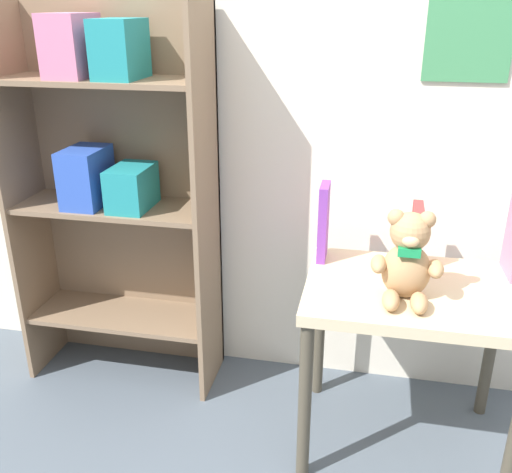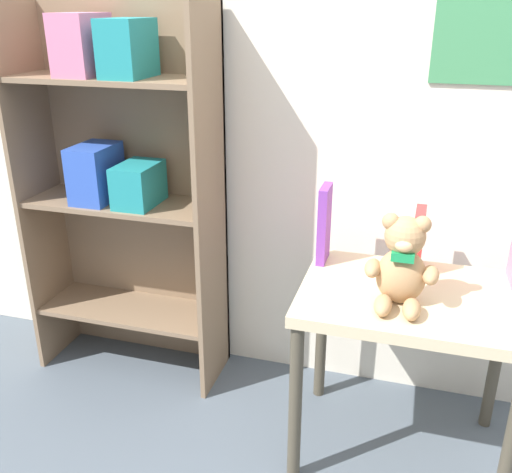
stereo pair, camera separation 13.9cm
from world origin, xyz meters
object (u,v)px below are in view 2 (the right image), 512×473
object	(u,v)px
book_standing_purple	(324,224)
book_standing_red	(418,241)
display_table	(409,318)
bookshelf_side	(123,173)
teddy_bear	(402,265)

from	to	relation	value
book_standing_purple	book_standing_red	xyz separation A→B (m)	(0.30, 0.01, -0.03)
display_table	book_standing_purple	bearing A→B (deg)	152.60
book_standing_red	display_table	bearing A→B (deg)	-89.11
bookshelf_side	book_standing_red	distance (m)	1.07
display_table	book_standing_red	bearing A→B (deg)	90.00
book_standing_purple	display_table	bearing A→B (deg)	-27.83
bookshelf_side	book_standing_red	world-z (taller)	bookshelf_side
display_table	teddy_bear	distance (m)	0.22
display_table	book_standing_purple	xyz separation A→B (m)	(-0.30, 0.15, 0.22)
teddy_bear	book_standing_purple	size ratio (longest dim) A/B	1.03
display_table	book_standing_purple	world-z (taller)	book_standing_purple
teddy_bear	book_standing_purple	world-z (taller)	teddy_bear
display_table	teddy_bear	xyz separation A→B (m)	(-0.04, -0.08, 0.21)
display_table	teddy_bear	size ratio (longest dim) A/B	2.47
teddy_bear	book_standing_red	xyz separation A→B (m)	(0.04, 0.24, -0.02)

